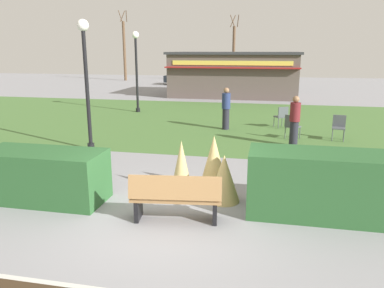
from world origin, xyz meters
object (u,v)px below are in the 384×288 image
at_px(park_bench, 176,198).
at_px(tree_left_bg, 234,53).
at_px(cafe_chair_west, 292,125).
at_px(lamppost_far, 136,62).
at_px(person_standing, 295,121).
at_px(parked_car_center_slot, 243,79).
at_px(parked_car_west_slot, 187,78).
at_px(food_kiosk, 234,74).
at_px(person_strolling, 226,108).
at_px(tree_right_bg, 124,50).
at_px(lamppost_mid, 86,69).
at_px(cafe_chair_east, 282,115).
at_px(trash_bin, 309,188).
at_px(cafe_chair_center, 339,126).

bearing_deg(park_bench, tree_left_bg, 93.72).
height_order(park_bench, cafe_chair_west, park_bench).
relative_size(lamppost_far, tree_left_bg, 0.63).
height_order(person_standing, parked_car_center_slot, person_standing).
bearing_deg(park_bench, parked_car_west_slot, 101.95).
bearing_deg(food_kiosk, person_standing, -76.60).
bearing_deg(person_strolling, tree_right_bg, -135.45).
xyz_separation_m(lamppost_far, person_strolling, (5.01, -3.48, -1.70)).
height_order(food_kiosk, parked_car_west_slot, food_kiosk).
xyz_separation_m(lamppost_mid, cafe_chair_east, (6.16, 4.79, -2.03)).
distance_m(parked_car_west_slot, tree_left_bg, 5.78).
height_order(lamppost_mid, trash_bin, lamppost_mid).
xyz_separation_m(lamppost_mid, cafe_chair_west, (6.46, 2.79, -2.03)).
relative_size(food_kiosk, person_standing, 5.19).
relative_size(trash_bin, cafe_chair_center, 1.00).
bearing_deg(cafe_chair_east, park_bench, -102.92).
relative_size(cafe_chair_east, person_standing, 0.53).
distance_m(park_bench, cafe_chair_west, 7.76).
relative_size(trash_bin, parked_car_center_slot, 0.20).
xyz_separation_m(lamppost_mid, food_kiosk, (3.15, 15.74, -1.04)).
bearing_deg(person_standing, cafe_chair_west, 24.55).
relative_size(cafe_chair_east, cafe_chair_center, 1.00).
distance_m(trash_bin, parked_car_center_slot, 26.97).
bearing_deg(food_kiosk, cafe_chair_east, -74.62).
distance_m(park_bench, lamppost_mid, 6.43).
relative_size(person_standing, tree_right_bg, 0.24).
bearing_deg(tree_right_bg, food_kiosk, -41.76).
height_order(trash_bin, food_kiosk, food_kiosk).
xyz_separation_m(person_standing, tree_right_bg, (-15.91, 25.22, 2.30)).
height_order(park_bench, person_strolling, person_strolling).
relative_size(lamppost_far, cafe_chair_west, 4.55).
distance_m(lamppost_mid, person_strolling, 5.87).
relative_size(food_kiosk, cafe_chair_center, 9.86).
height_order(lamppost_far, food_kiosk, lamppost_far).
xyz_separation_m(cafe_chair_west, parked_car_center_slot, (-3.29, 20.53, 0.12)).
distance_m(person_standing, tree_right_bg, 29.90).
height_order(cafe_chair_west, parked_car_west_slot, parked_car_west_slot).
bearing_deg(trash_bin, parked_car_west_slot, 107.41).
bearing_deg(trash_bin, lamppost_far, 124.68).
xyz_separation_m(cafe_chair_west, person_strolling, (-2.53, 1.23, 0.33)).
height_order(parked_car_west_slot, tree_left_bg, tree_left_bg).
bearing_deg(trash_bin, tree_right_bg, 117.64).
bearing_deg(cafe_chair_center, tree_right_bg, 126.17).
relative_size(cafe_chair_center, parked_car_west_slot, 0.21).
bearing_deg(person_strolling, lamppost_far, -110.44).
distance_m(cafe_chair_west, person_strolling, 2.83).
bearing_deg(cafe_chair_west, parked_car_center_slot, 99.10).
distance_m(park_bench, trash_bin, 2.73).
bearing_deg(park_bench, person_standing, 68.67).
distance_m(park_bench, person_standing, 6.80).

